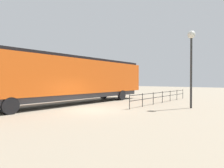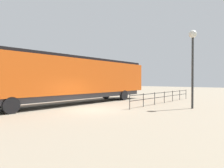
{
  "view_description": "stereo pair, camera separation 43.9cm",
  "coord_description": "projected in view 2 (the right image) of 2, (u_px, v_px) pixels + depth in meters",
  "views": [
    {
      "loc": [
        10.23,
        -10.29,
        2.12
      ],
      "look_at": [
        1.29,
        0.79,
        1.9
      ],
      "focal_mm": 31.55,
      "sensor_mm": 36.0,
      "label": 1
    },
    {
      "loc": [
        10.56,
        -10.01,
        2.12
      ],
      "look_at": [
        1.29,
        0.79,
        1.9
      ],
      "focal_mm": 31.55,
      "sensor_mm": 36.0,
      "label": 2
    }
  ],
  "objects": [
    {
      "name": "locomotive",
      "position": [
        78.0,
        78.0,
        18.44
      ],
      "size": [
        2.97,
        18.69,
        4.29
      ],
      "color": "#D15114",
      "rests_on": "ground_plane"
    },
    {
      "name": "lamp_post",
      "position": [
        193.0,
        50.0,
        15.06
      ],
      "size": [
        0.59,
        0.59,
        6.01
      ],
      "color": "#2D2D2D",
      "rests_on": "ground_plane"
    },
    {
      "name": "platform_fence",
      "position": [
        164.0,
        95.0,
        18.91
      ],
      "size": [
        0.05,
        11.47,
        1.11
      ],
      "color": "black",
      "rests_on": "ground_plane"
    },
    {
      "name": "ground_plane",
      "position": [
        92.0,
        110.0,
        14.51
      ],
      "size": [
        120.0,
        120.0,
        0.0
      ],
      "primitive_type": "plane",
      "color": "gray"
    }
  ]
}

